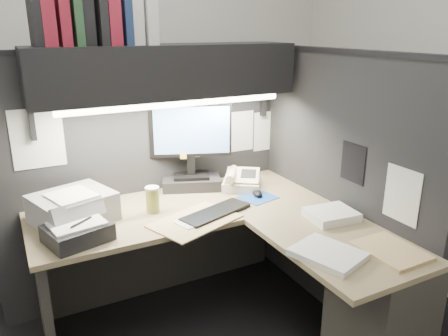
{
  "coord_description": "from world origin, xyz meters",
  "views": [
    {
      "loc": [
        -0.77,
        -1.69,
        1.75
      ],
      "look_at": [
        0.37,
        0.51,
        0.94
      ],
      "focal_mm": 35.0,
      "sensor_mm": 36.0,
      "label": 1
    }
  ],
  "objects_px": {
    "notebook_stack": "(78,233)",
    "telephone": "(242,181)",
    "desk": "(276,281)",
    "printer": "(73,208)",
    "overhead_shelf": "(167,71)",
    "monitor": "(191,155)",
    "keyboard": "(216,213)",
    "coffee_cup": "(153,200)"
  },
  "relations": [
    {
      "from": "printer",
      "to": "notebook_stack",
      "type": "relative_size",
      "value": 1.35
    },
    {
      "from": "telephone",
      "to": "keyboard",
      "type": "bearing_deg",
      "value": -103.58
    },
    {
      "from": "monitor",
      "to": "printer",
      "type": "distance_m",
      "value": 0.81
    },
    {
      "from": "desk",
      "to": "notebook_stack",
      "type": "relative_size",
      "value": 5.85
    },
    {
      "from": "desk",
      "to": "notebook_stack",
      "type": "xyz_separation_m",
      "value": [
        -0.93,
        0.39,
        0.33
      ]
    },
    {
      "from": "keyboard",
      "to": "coffee_cup",
      "type": "distance_m",
      "value": 0.37
    },
    {
      "from": "desk",
      "to": "printer",
      "type": "distance_m",
      "value": 1.17
    },
    {
      "from": "printer",
      "to": "keyboard",
      "type": "bearing_deg",
      "value": -38.99
    },
    {
      "from": "telephone",
      "to": "printer",
      "type": "xyz_separation_m",
      "value": [
        -1.07,
        -0.02,
        0.03
      ]
    },
    {
      "from": "monitor",
      "to": "telephone",
      "type": "xyz_separation_m",
      "value": [
        0.29,
        -0.16,
        -0.17
      ]
    },
    {
      "from": "overhead_shelf",
      "to": "keyboard",
      "type": "relative_size",
      "value": 3.57
    },
    {
      "from": "overhead_shelf",
      "to": "printer",
      "type": "xyz_separation_m",
      "value": [
        -0.61,
        -0.11,
        -0.69
      ]
    },
    {
      "from": "monitor",
      "to": "coffee_cup",
      "type": "bearing_deg",
      "value": -122.07
    },
    {
      "from": "telephone",
      "to": "coffee_cup",
      "type": "xyz_separation_m",
      "value": [
        -0.65,
        -0.11,
        0.02
      ]
    },
    {
      "from": "coffee_cup",
      "to": "printer",
      "type": "height_order",
      "value": "printer"
    },
    {
      "from": "telephone",
      "to": "coffee_cup",
      "type": "bearing_deg",
      "value": -135.71
    },
    {
      "from": "desk",
      "to": "monitor",
      "type": "relative_size",
      "value": 3.02
    },
    {
      "from": "overhead_shelf",
      "to": "telephone",
      "type": "height_order",
      "value": "overhead_shelf"
    },
    {
      "from": "monitor",
      "to": "coffee_cup",
      "type": "xyz_separation_m",
      "value": [
        -0.36,
        -0.26,
        -0.15
      ]
    },
    {
      "from": "monitor",
      "to": "coffee_cup",
      "type": "height_order",
      "value": "monitor"
    },
    {
      "from": "keyboard",
      "to": "telephone",
      "type": "height_order",
      "value": "telephone"
    },
    {
      "from": "telephone",
      "to": "monitor",
      "type": "bearing_deg",
      "value": -173.38
    },
    {
      "from": "overhead_shelf",
      "to": "monitor",
      "type": "distance_m",
      "value": 0.58
    },
    {
      "from": "desk",
      "to": "keyboard",
      "type": "distance_m",
      "value": 0.5
    },
    {
      "from": "coffee_cup",
      "to": "printer",
      "type": "relative_size",
      "value": 0.36
    },
    {
      "from": "notebook_stack",
      "to": "telephone",
      "type": "bearing_deg",
      "value": 14.1
    },
    {
      "from": "notebook_stack",
      "to": "printer",
      "type": "bearing_deg",
      "value": 84.99
    },
    {
      "from": "desk",
      "to": "coffee_cup",
      "type": "xyz_separation_m",
      "value": [
        -0.49,
        0.55,
        0.36
      ]
    },
    {
      "from": "monitor",
      "to": "keyboard",
      "type": "relative_size",
      "value": 1.29
    },
    {
      "from": "telephone",
      "to": "coffee_cup",
      "type": "distance_m",
      "value": 0.66
    },
    {
      "from": "monitor",
      "to": "coffee_cup",
      "type": "distance_m",
      "value": 0.47
    },
    {
      "from": "desk",
      "to": "printer",
      "type": "xyz_separation_m",
      "value": [
        -0.91,
        0.64,
        0.37
      ]
    },
    {
      "from": "coffee_cup",
      "to": "printer",
      "type": "distance_m",
      "value": 0.43
    },
    {
      "from": "monitor",
      "to": "telephone",
      "type": "bearing_deg",
      "value": -6.8
    },
    {
      "from": "telephone",
      "to": "notebook_stack",
      "type": "distance_m",
      "value": 1.13
    },
    {
      "from": "coffee_cup",
      "to": "desk",
      "type": "bearing_deg",
      "value": -48.53
    },
    {
      "from": "overhead_shelf",
      "to": "notebook_stack",
      "type": "height_order",
      "value": "overhead_shelf"
    },
    {
      "from": "desk",
      "to": "coffee_cup",
      "type": "height_order",
      "value": "coffee_cup"
    },
    {
      "from": "monitor",
      "to": "telephone",
      "type": "distance_m",
      "value": 0.37
    },
    {
      "from": "coffee_cup",
      "to": "notebook_stack",
      "type": "distance_m",
      "value": 0.48
    },
    {
      "from": "monitor",
      "to": "printer",
      "type": "bearing_deg",
      "value": -145.56
    },
    {
      "from": "coffee_cup",
      "to": "notebook_stack",
      "type": "xyz_separation_m",
      "value": [
        -0.44,
        -0.17,
        -0.03
      ]
    }
  ]
}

